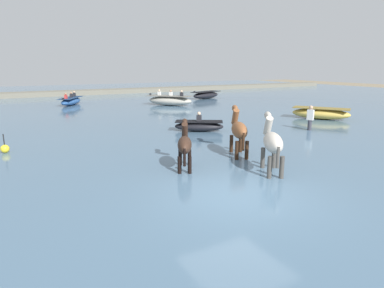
{
  "coord_description": "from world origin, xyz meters",
  "views": [
    {
      "loc": [
        -5.05,
        -6.63,
        3.64
      ],
      "look_at": [
        0.72,
        3.79,
        0.84
      ],
      "focal_mm": 31.42,
      "sensor_mm": 36.0,
      "label": 1
    }
  ],
  "objects_px": {
    "horse_trailing_chestnut": "(239,131)",
    "channel_buoy": "(5,149)",
    "person_wading_close": "(310,120)",
    "boat_mid_channel": "(199,126)",
    "boat_mid_outer": "(71,101)",
    "boat_far_offshore": "(170,100)",
    "horse_lead_dark_bay": "(185,146)",
    "boat_near_starboard": "(206,95)",
    "horse_flank_pinto": "(272,143)",
    "boat_near_port": "(321,113)"
  },
  "relations": [
    {
      "from": "horse_trailing_chestnut",
      "to": "channel_buoy",
      "type": "bearing_deg",
      "value": 149.01
    },
    {
      "from": "person_wading_close",
      "to": "boat_mid_channel",
      "type": "bearing_deg",
      "value": 153.72
    },
    {
      "from": "boat_mid_outer",
      "to": "person_wading_close",
      "type": "height_order",
      "value": "person_wading_close"
    },
    {
      "from": "boat_far_offshore",
      "to": "channel_buoy",
      "type": "relative_size",
      "value": 5.25
    },
    {
      "from": "horse_lead_dark_bay",
      "to": "boat_far_offshore",
      "type": "xyz_separation_m",
      "value": [
        7.21,
        16.32,
        -0.35
      ]
    },
    {
      "from": "horse_trailing_chestnut",
      "to": "boat_near_starboard",
      "type": "height_order",
      "value": "horse_trailing_chestnut"
    },
    {
      "from": "horse_flank_pinto",
      "to": "horse_trailing_chestnut",
      "type": "bearing_deg",
      "value": 81.21
    },
    {
      "from": "boat_near_port",
      "to": "horse_flank_pinto",
      "type": "bearing_deg",
      "value": -146.4
    },
    {
      "from": "horse_flank_pinto",
      "to": "boat_near_port",
      "type": "height_order",
      "value": "horse_flank_pinto"
    },
    {
      "from": "horse_lead_dark_bay",
      "to": "boat_far_offshore",
      "type": "bearing_deg",
      "value": 66.18
    },
    {
      "from": "horse_lead_dark_bay",
      "to": "horse_flank_pinto",
      "type": "height_order",
      "value": "horse_flank_pinto"
    },
    {
      "from": "boat_near_port",
      "to": "channel_buoy",
      "type": "bearing_deg",
      "value": 179.76
    },
    {
      "from": "horse_trailing_chestnut",
      "to": "boat_mid_channel",
      "type": "bearing_deg",
      "value": 77.36
    },
    {
      "from": "boat_near_port",
      "to": "boat_far_offshore",
      "type": "relative_size",
      "value": 0.92
    },
    {
      "from": "horse_flank_pinto",
      "to": "person_wading_close",
      "type": "relative_size",
      "value": 1.32
    },
    {
      "from": "horse_lead_dark_bay",
      "to": "horse_trailing_chestnut",
      "type": "relative_size",
      "value": 0.88
    },
    {
      "from": "horse_lead_dark_bay",
      "to": "boat_near_port",
      "type": "bearing_deg",
      "value": 22.33
    },
    {
      "from": "horse_flank_pinto",
      "to": "boat_mid_channel",
      "type": "xyz_separation_m",
      "value": [
        1.41,
        6.96,
        -0.66
      ]
    },
    {
      "from": "horse_lead_dark_bay",
      "to": "horse_flank_pinto",
      "type": "xyz_separation_m",
      "value": [
        2.21,
        -1.66,
        0.16
      ]
    },
    {
      "from": "boat_mid_channel",
      "to": "channel_buoy",
      "type": "xyz_separation_m",
      "value": [
        -8.75,
        -0.16,
        -0.1
      ]
    },
    {
      "from": "horse_lead_dark_bay",
      "to": "boat_mid_outer",
      "type": "bearing_deg",
      "value": 90.09
    },
    {
      "from": "horse_flank_pinto",
      "to": "boat_mid_channel",
      "type": "bearing_deg",
      "value": 78.56
    },
    {
      "from": "boat_near_port",
      "to": "person_wading_close",
      "type": "distance_m",
      "value": 4.23
    },
    {
      "from": "horse_flank_pinto",
      "to": "channel_buoy",
      "type": "height_order",
      "value": "horse_flank_pinto"
    },
    {
      "from": "boat_mid_channel",
      "to": "person_wading_close",
      "type": "xyz_separation_m",
      "value": [
        5.17,
        -2.55,
        0.25
      ]
    },
    {
      "from": "horse_trailing_chestnut",
      "to": "boat_near_port",
      "type": "xyz_separation_m",
      "value": [
        9.78,
        4.54,
        -0.57
      ]
    },
    {
      "from": "horse_trailing_chestnut",
      "to": "horse_lead_dark_bay",
      "type": "bearing_deg",
      "value": -168.45
    },
    {
      "from": "horse_flank_pinto",
      "to": "channel_buoy",
      "type": "bearing_deg",
      "value": 137.24
    },
    {
      "from": "horse_trailing_chestnut",
      "to": "channel_buoy",
      "type": "relative_size",
      "value": 2.89
    },
    {
      "from": "horse_flank_pinto",
      "to": "person_wading_close",
      "type": "height_order",
      "value": "horse_flank_pinto"
    },
    {
      "from": "boat_near_port",
      "to": "person_wading_close",
      "type": "bearing_deg",
      "value": -146.74
    },
    {
      "from": "boat_far_offshore",
      "to": "boat_mid_channel",
      "type": "relative_size",
      "value": 1.5
    },
    {
      "from": "horse_lead_dark_bay",
      "to": "boat_mid_channel",
      "type": "xyz_separation_m",
      "value": [
        3.62,
        5.3,
        -0.5
      ]
    },
    {
      "from": "boat_near_port",
      "to": "boat_mid_channel",
      "type": "relative_size",
      "value": 1.38
    },
    {
      "from": "horse_trailing_chestnut",
      "to": "boat_near_port",
      "type": "bearing_deg",
      "value": 24.91
    },
    {
      "from": "boat_mid_outer",
      "to": "horse_flank_pinto",
      "type": "bearing_deg",
      "value": -84.28
    },
    {
      "from": "horse_trailing_chestnut",
      "to": "person_wading_close",
      "type": "height_order",
      "value": "horse_trailing_chestnut"
    },
    {
      "from": "boat_mid_outer",
      "to": "boat_far_offshore",
      "type": "relative_size",
      "value": 0.92
    },
    {
      "from": "horse_trailing_chestnut",
      "to": "boat_mid_outer",
      "type": "bearing_deg",
      "value": 97.27
    },
    {
      "from": "boat_near_starboard",
      "to": "boat_mid_outer",
      "type": "height_order",
      "value": "boat_mid_outer"
    },
    {
      "from": "channel_buoy",
      "to": "boat_mid_outer",
      "type": "bearing_deg",
      "value": 71.91
    },
    {
      "from": "boat_near_port",
      "to": "boat_far_offshore",
      "type": "xyz_separation_m",
      "value": [
        -5.12,
        11.26,
        0.06
      ]
    },
    {
      "from": "boat_far_offshore",
      "to": "person_wading_close",
      "type": "xyz_separation_m",
      "value": [
        1.59,
        -13.58,
        0.11
      ]
    },
    {
      "from": "boat_mid_channel",
      "to": "boat_mid_outer",
      "type": "bearing_deg",
      "value": 103.31
    },
    {
      "from": "boat_mid_channel",
      "to": "boat_near_starboard",
      "type": "bearing_deg",
      "value": 57.56
    },
    {
      "from": "boat_near_starboard",
      "to": "horse_lead_dark_bay",
      "type": "bearing_deg",
      "value": -122.95
    },
    {
      "from": "horse_trailing_chestnut",
      "to": "boat_near_port",
      "type": "distance_m",
      "value": 10.8
    },
    {
      "from": "boat_near_starboard",
      "to": "boat_mid_outer",
      "type": "xyz_separation_m",
      "value": [
        -12.96,
        0.8,
        -0.03
      ]
    },
    {
      "from": "boat_near_port",
      "to": "boat_mid_channel",
      "type": "bearing_deg",
      "value": 178.45
    },
    {
      "from": "boat_mid_channel",
      "to": "person_wading_close",
      "type": "bearing_deg",
      "value": -26.28
    }
  ]
}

